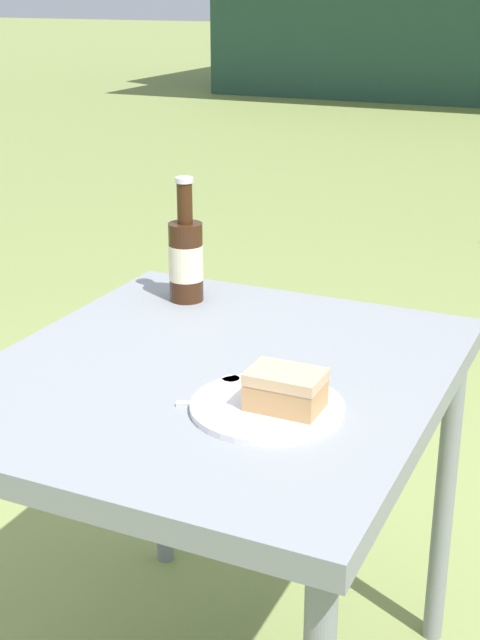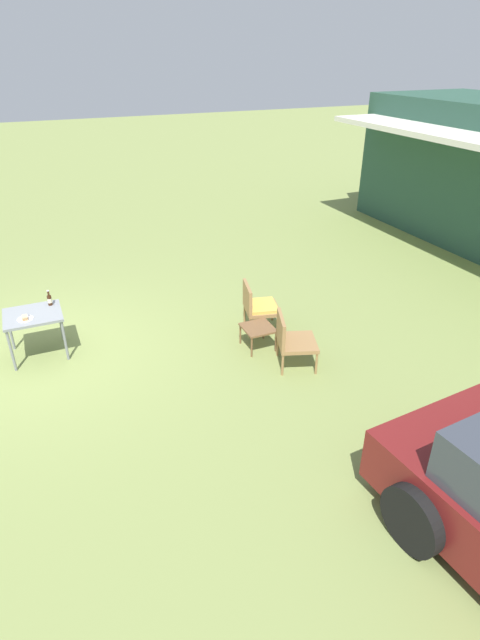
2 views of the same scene
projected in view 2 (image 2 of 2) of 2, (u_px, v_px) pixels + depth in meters
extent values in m
plane|color=olive|center=(41.00, 354.00, 7.77)|extent=(60.00, 60.00, 0.00)
cylinder|color=black|center=(414.00, 519.00, 4.64)|extent=(0.70, 0.26, 0.68)
cylinder|color=#9E7547|center=(280.00, 326.00, 8.20)|extent=(0.04, 0.04, 0.35)
cylinder|color=#9E7547|center=(272.00, 311.00, 8.66)|extent=(0.04, 0.04, 0.35)
cylinder|color=#9E7547|center=(250.00, 328.00, 8.13)|extent=(0.04, 0.04, 0.35)
cylinder|color=#9E7547|center=(245.00, 313.00, 8.59)|extent=(0.04, 0.04, 0.35)
cube|color=#9E7547|center=(262.00, 309.00, 8.30)|extent=(0.70, 0.67, 0.06)
cube|color=#9E7547|center=(247.00, 297.00, 8.15)|extent=(0.58, 0.19, 0.41)
cube|color=gold|center=(262.00, 306.00, 8.27)|extent=(0.63, 0.58, 0.05)
cylinder|color=#9E7547|center=(316.00, 364.00, 7.22)|extent=(0.04, 0.04, 0.35)
cylinder|color=#9E7547|center=(309.00, 344.00, 7.68)|extent=(0.04, 0.04, 0.35)
cylinder|color=#9E7547|center=(283.00, 365.00, 7.19)|extent=(0.04, 0.04, 0.35)
cylinder|color=#9E7547|center=(278.00, 346.00, 7.65)|extent=(0.04, 0.04, 0.35)
cube|color=#9E7547|center=(297.00, 343.00, 7.34)|extent=(0.74, 0.72, 0.06)
cube|color=#9E7547|center=(281.00, 329.00, 7.21)|extent=(0.57, 0.25, 0.41)
cube|color=brown|center=(258.00, 328.00, 7.78)|extent=(0.48, 0.46, 0.03)
cylinder|color=brown|center=(240.00, 334.00, 7.97)|extent=(0.03, 0.03, 0.34)
cylinder|color=brown|center=(252.00, 347.00, 7.62)|extent=(0.03, 0.03, 0.34)
cylinder|color=brown|center=(264.00, 329.00, 8.12)|extent=(0.03, 0.03, 0.34)
cylinder|color=brown|center=(276.00, 342.00, 7.77)|extent=(0.03, 0.03, 0.34)
cube|color=gray|center=(33.00, 315.00, 7.44)|extent=(0.73, 0.83, 0.04)
cylinder|color=gray|center=(10.00, 331.00, 7.74)|extent=(0.04, 0.04, 0.67)
cylinder|color=gray|center=(11.00, 351.00, 7.22)|extent=(0.04, 0.04, 0.67)
cylinder|color=gray|center=(60.00, 321.00, 8.00)|extent=(0.04, 0.04, 0.67)
cylinder|color=gray|center=(65.00, 340.00, 7.48)|extent=(0.04, 0.04, 0.67)
cylinder|color=white|center=(25.00, 319.00, 7.28)|extent=(0.23, 0.23, 0.01)
cube|color=tan|center=(25.00, 318.00, 7.24)|extent=(0.11, 0.07, 0.04)
cube|color=tan|center=(25.00, 317.00, 7.23)|extent=(0.11, 0.08, 0.02)
cylinder|color=#381E0F|center=(50.00, 300.00, 7.65)|extent=(0.07, 0.07, 0.16)
cylinder|color=#381E0F|center=(48.00, 293.00, 7.59)|extent=(0.03, 0.03, 0.08)
cylinder|color=silver|center=(48.00, 291.00, 7.57)|extent=(0.03, 0.03, 0.01)
cylinder|color=beige|center=(50.00, 300.00, 7.65)|extent=(0.07, 0.07, 0.07)
cube|color=silver|center=(24.00, 318.00, 7.31)|extent=(0.18, 0.07, 0.01)
cylinder|color=silver|center=(29.00, 316.00, 7.37)|extent=(0.03, 0.03, 0.01)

